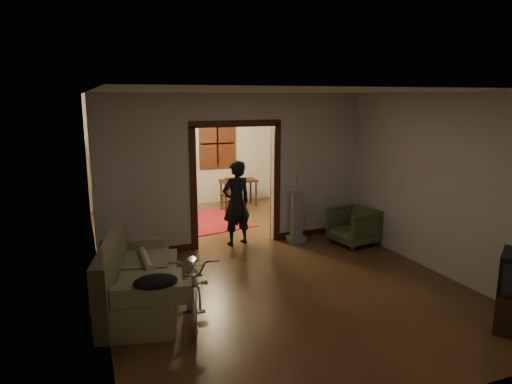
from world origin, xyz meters
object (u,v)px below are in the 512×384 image
armchair (354,226)px  sofa (141,272)px  person (236,203)px  desk (239,193)px  bicycle (194,281)px  locker (145,173)px

armchair → sofa: bearing=-83.4°
person → desk: (1.06, 2.92, -0.46)m
sofa → bicycle: size_ratio=1.21×
armchair → person: 2.25m
desk → person: bearing=-107.8°
armchair → person: bearing=-120.7°
person → desk: person is taller
armchair → person: size_ratio=0.48×
bicycle → desk: (2.47, 5.37, -0.11)m
armchair → desk: bearing=-174.6°
sofa → person: bearing=56.9°
desk → armchair: bearing=-72.9°
person → desk: 3.14m
armchair → bicycle: bearing=-74.0°
bicycle → locker: (0.21, 5.67, 0.50)m
bicycle → person: (1.41, 2.46, 0.36)m
bicycle → armchair: (3.47, 1.66, -0.09)m
bicycle → locker: 5.70m
sofa → desk: bearing=70.3°
bicycle → person: person is taller
person → locker: bearing=-81.6°
locker → person: bearing=-89.0°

